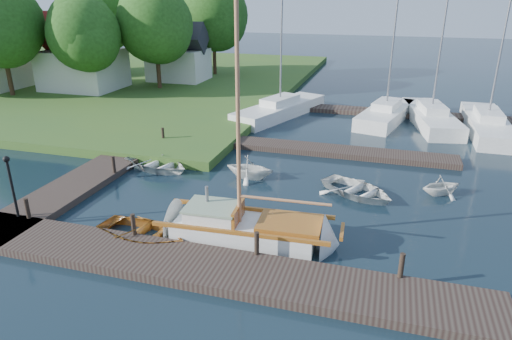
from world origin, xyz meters
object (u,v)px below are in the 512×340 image
(mooring_post_1, at_px, (133,225))
(house_a, at_px, (82,59))
(tree_2, at_px, (84,33))
(marina_boat_0, at_px, (280,109))
(lamp_post, at_px, (10,178))
(tree_3, at_px, (155,24))
(mooring_post_5, at_px, (163,135))
(tender_b, at_px, (250,166))
(mooring_post_0, at_px, (27,208))
(marina_boat_3, at_px, (431,116))
(mooring_post_3, at_px, (401,265))
(marina_boat_2, at_px, (386,113))
(mooring_post_4, at_px, (114,164))
(tender_d, at_px, (442,184))
(marina_boat_4, at_px, (487,123))
(house_c, at_px, (178,57))
(tree_4, at_px, (99,13))
(mooring_post_2, at_px, (257,243))
(tender_c, at_px, (358,188))
(tree_5, at_px, (15,23))
(sailboat, at_px, (250,231))
(tree_7, at_px, (213,14))
(dinghy, at_px, (142,230))
(tender_a, at_px, (157,162))

(mooring_post_1, relative_size, house_a, 0.13)
(tree_2, bearing_deg, mooring_post_1, -51.79)
(marina_boat_0, distance_m, tree_2, 16.49)
(lamp_post, xyz_separation_m, tree_3, (-6.00, 23.05, 3.94))
(mooring_post_5, xyz_separation_m, tender_b, (6.14, -3.14, -0.09))
(mooring_post_0, bearing_deg, mooring_post_1, 0.00)
(marina_boat_0, bearing_deg, marina_boat_3, -65.13)
(mooring_post_3, distance_m, marina_boat_2, 19.27)
(mooring_post_4, relative_size, tender_d, 0.43)
(marina_boat_4, height_order, house_c, marina_boat_4)
(marina_boat_4, height_order, tree_4, marina_boat_4)
(mooring_post_5, xyz_separation_m, marina_boat_0, (4.80, 8.45, -0.14))
(marina_boat_3, bearing_deg, mooring_post_2, 150.80)
(tender_c, bearing_deg, mooring_post_3, -132.25)
(tender_b, xyz_separation_m, marina_boat_3, (8.78, 12.37, -0.02))
(tender_b, relative_size, tree_5, 0.28)
(sailboat, bearing_deg, marina_boat_3, 65.48)
(marina_boat_0, xyz_separation_m, house_a, (-17.80, 2.55, 2.40))
(mooring_post_0, bearing_deg, mooring_post_3, 0.00)
(tender_d, bearing_deg, marina_boat_4, -50.60)
(house_a, bearing_deg, tree_5, 157.95)
(marina_boat_4, distance_m, tree_5, 42.03)
(mooring_post_0, height_order, marina_boat_4, marina_boat_4)
(house_a, bearing_deg, tree_7, 51.47)
(mooring_post_4, height_order, tree_4, tree_4)
(mooring_post_5, distance_m, tree_4, 23.40)
(mooring_post_0, bearing_deg, mooring_post_4, 84.29)
(tree_2, bearing_deg, mooring_post_3, -38.44)
(house_c, bearing_deg, mooring_post_2, -60.14)
(sailboat, height_order, tender_b, sailboat)
(marina_boat_4, bearing_deg, tree_3, 79.87)
(mooring_post_5, relative_size, dinghy, 0.23)
(tree_3, xyz_separation_m, tree_4, (-8.00, 4.00, 0.56))
(tender_b, bearing_deg, tree_7, 27.32)
(lamp_post, xyz_separation_m, tree_2, (-10.00, 19.05, 3.38))
(marina_boat_3, height_order, tree_3, marina_boat_3)
(mooring_post_0, relative_size, marina_boat_2, 0.07)
(mooring_post_0, distance_m, tree_2, 22.22)
(tender_a, xyz_separation_m, marina_boat_4, (16.88, 11.70, 0.19))
(house_c, xyz_separation_m, tree_3, (0.00, -3.95, 3.23))
(tender_a, bearing_deg, tree_2, 61.58)
(marina_boat_2, bearing_deg, marina_boat_4, -84.13)
(tree_5, bearing_deg, mooring_post_0, -48.07)
(mooring_post_3, xyz_separation_m, tender_d, (1.73, 7.45, -0.21))
(tender_d, bearing_deg, tree_4, 23.68)
(marina_boat_4, bearing_deg, mooring_post_1, 142.65)
(mooring_post_5, distance_m, marina_boat_3, 17.55)
(dinghy, xyz_separation_m, house_c, (-11.14, 26.70, 2.22))
(mooring_post_2, height_order, tree_4, tree_4)
(mooring_post_1, height_order, marina_boat_4, marina_boat_4)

